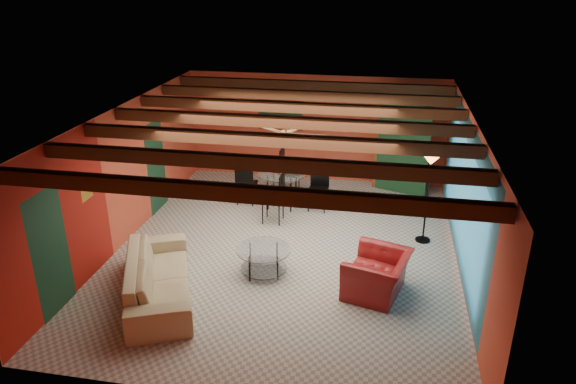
% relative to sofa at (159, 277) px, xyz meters
% --- Properties ---
extents(room, '(6.52, 8.01, 2.71)m').
position_rel_sofa_xyz_m(room, '(1.78, 2.07, 1.99)').
color(room, '#9C958B').
rests_on(room, ground).
extents(sofa, '(1.90, 2.72, 0.74)m').
position_rel_sofa_xyz_m(sofa, '(0.00, 0.00, 0.00)').
color(sofa, '#9D8B65').
rests_on(sofa, ground).
extents(armchair, '(1.22, 1.32, 0.72)m').
position_rel_sofa_xyz_m(armchair, '(3.57, 0.78, -0.01)').
color(armchair, maroon).
rests_on(armchair, ground).
extents(coffee_table, '(1.17, 1.17, 0.50)m').
position_rel_sofa_xyz_m(coffee_table, '(1.55, 1.04, -0.12)').
color(coffee_table, white).
rests_on(coffee_table, ground).
extents(dining_table, '(2.25, 2.25, 1.12)m').
position_rel_sofa_xyz_m(dining_table, '(1.30, 4.02, 0.19)').
color(dining_table, silver).
rests_on(dining_table, ground).
extents(armoire, '(1.35, 0.97, 2.15)m').
position_rel_sofa_xyz_m(armoire, '(3.98, 5.66, 0.70)').
color(armoire, brown).
rests_on(armoire, ground).
extents(floor_lamp, '(0.41, 0.41, 1.86)m').
position_rel_sofa_xyz_m(floor_lamp, '(4.43, 2.86, 0.56)').
color(floor_lamp, black).
rests_on(floor_lamp, ground).
extents(ceiling_fan, '(1.50, 1.50, 0.44)m').
position_rel_sofa_xyz_m(ceiling_fan, '(1.78, 1.96, 1.99)').
color(ceiling_fan, '#472614').
rests_on(ceiling_fan, ceiling).
extents(painting, '(1.05, 0.03, 0.65)m').
position_rel_sofa_xyz_m(painting, '(0.88, 5.92, 1.28)').
color(painting, black).
rests_on(painting, wall_back).
extents(potted_plant, '(0.52, 0.49, 0.47)m').
position_rel_sofa_xyz_m(potted_plant, '(3.98, 5.66, 2.01)').
color(potted_plant, '#26661E').
rests_on(potted_plant, armoire).
extents(vase, '(0.19, 0.19, 0.19)m').
position_rel_sofa_xyz_m(vase, '(1.30, 4.02, 0.85)').
color(vase, orange).
rests_on(vase, dining_table).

